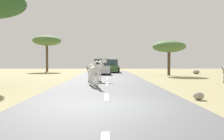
{
  "coord_description": "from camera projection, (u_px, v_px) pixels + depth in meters",
  "views": [
    {
      "loc": [
        -0.01,
        -7.94,
        1.47
      ],
      "look_at": [
        0.37,
        13.87,
        0.75
      ],
      "focal_mm": 39.64,
      "sensor_mm": 36.0,
      "label": 1
    }
  ],
  "objects": [
    {
      "name": "ground_plane",
      "position": [
        108.0,
        107.0,
        7.99
      ],
      "size": [
        90.0,
        90.0,
        0.0
      ],
      "primitive_type": "plane",
      "color": "#998E60"
    },
    {
      "name": "tree_1",
      "position": [
        47.0,
        41.0,
        37.48
      ],
      "size": [
        4.29,
        4.29,
        5.44
      ],
      "color": "#4C3823",
      "rests_on": "ground_plane"
    },
    {
      "name": "rock_2",
      "position": [
        196.0,
        72.0,
        29.9
      ],
      "size": [
        0.81,
        0.84,
        0.49
      ],
      "primitive_type": "ellipsoid",
      "color": "gray",
      "rests_on": "ground_plane"
    },
    {
      "name": "car_0",
      "position": [
        112.0,
        66.0,
        33.42
      ],
      "size": [
        2.26,
        4.46,
        1.74
      ],
      "rotation": [
        0.0,
        0.0,
        -0.07
      ],
      "color": "#476B38",
      "rests_on": "road"
    },
    {
      "name": "tree_0",
      "position": [
        169.0,
        47.0,
        26.68
      ],
      "size": [
        3.57,
        3.57,
        3.75
      ],
      "color": "#4C3823",
      "rests_on": "ground_plane"
    },
    {
      "name": "rock_1",
      "position": [
        199.0,
        96.0,
        9.53
      ],
      "size": [
        0.41,
        0.39,
        0.31
      ],
      "primitive_type": "ellipsoid",
      "color": "gray",
      "rests_on": "ground_plane"
    },
    {
      "name": "zebra_2",
      "position": [
        96.0,
        68.0,
        17.45
      ],
      "size": [
        1.57,
        1.19,
        1.67
      ],
      "rotation": [
        0.0,
        0.0,
        5.3
      ],
      "color": "silver",
      "rests_on": "road"
    },
    {
      "name": "road",
      "position": [
        106.0,
        106.0,
        7.98
      ],
      "size": [
        6.0,
        64.0,
        0.05
      ],
      "primitive_type": "cube",
      "color": "#56595B",
      "rests_on": "ground_plane"
    },
    {
      "name": "car_1",
      "position": [
        101.0,
        67.0,
        28.19
      ],
      "size": [
        2.16,
        4.41,
        1.74
      ],
      "rotation": [
        0.0,
        0.0,
        0.04
      ],
      "color": "silver",
      "rests_on": "road"
    },
    {
      "name": "lane_markings",
      "position": [
        106.0,
        112.0,
        6.98
      ],
      "size": [
        0.16,
        56.0,
        0.01
      ],
      "color": "silver",
      "rests_on": "road"
    },
    {
      "name": "zebra_0",
      "position": [
        94.0,
        71.0,
        14.2
      ],
      "size": [
        0.69,
        1.6,
        1.54
      ],
      "rotation": [
        0.0,
        0.0,
        3.4
      ],
      "color": "silver",
      "rests_on": "road"
    }
  ]
}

